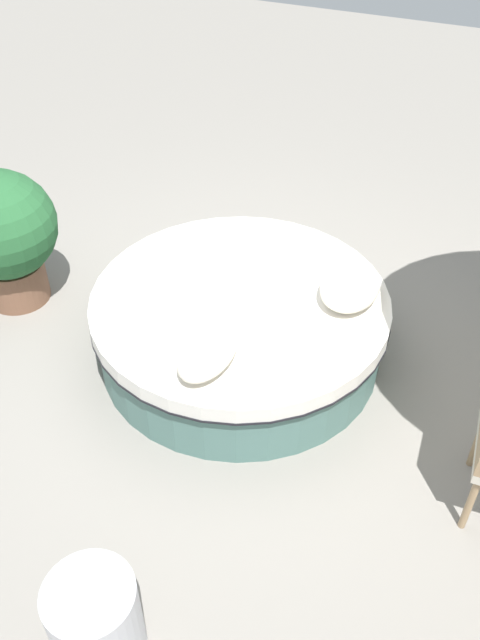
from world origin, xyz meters
TOP-DOWN VIEW (x-y plane):
  - ground_plane at (0.00, 0.00)m, footprint 16.00×16.00m
  - round_bed at (0.00, 0.00)m, footprint 1.97×1.97m
  - throw_pillow_0 at (0.63, 0.08)m, footprint 0.54×0.30m
  - throw_pillow_1 at (-0.27, 0.65)m, footprint 0.51×0.37m
  - planter at (0.12, -1.80)m, footprint 0.79×0.79m
  - side_table at (2.10, 0.23)m, footprint 0.41×0.41m

SIDE VIEW (x-z plane):
  - ground_plane at x=0.00m, z-range 0.00..0.00m
  - round_bed at x=0.00m, z-range 0.01..0.50m
  - side_table at x=2.10m, z-range 0.00..0.52m
  - throw_pillow_0 at x=0.63m, z-range 0.50..0.68m
  - planter at x=0.12m, z-range 0.07..1.12m
  - throw_pillow_1 at x=-0.27m, z-range 0.50..0.69m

